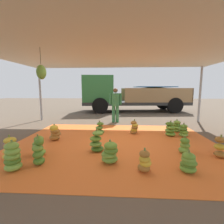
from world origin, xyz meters
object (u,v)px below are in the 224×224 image
Objects in this scene: banana_bunch_5 at (13,157)px; cargo_truck_main at (130,94)px; banana_bunch_0 at (145,162)px; banana_bunch_6 at (38,152)px; banana_bunch_4 at (100,128)px; banana_bunch_11 at (97,142)px; banana_bunch_8 at (220,148)px; banana_bunch_15 at (39,147)px; banana_bunch_13 at (134,128)px; banana_bunch_1 at (110,153)px; banana_bunch_10 at (177,127)px; banana_bunch_12 at (184,131)px; banana_bunch_3 at (185,146)px; worker_0 at (115,103)px; banana_bunch_14 at (170,129)px; banana_bunch_9 at (10,149)px; banana_bunch_2 at (188,163)px; banana_bunch_7 at (55,133)px.

cargo_truck_main is (2.62, 8.48, 0.93)m from banana_bunch_5.
banana_bunch_0 is 2.10m from banana_bunch_6.
banana_bunch_11 is (0.14, -1.62, 0.06)m from banana_bunch_4.
banana_bunch_8 is at bearing 23.06° from banana_bunch_0.
banana_bunch_15 is at bearing -120.79° from banana_bunch_4.
banana_bunch_8 is 0.07× the size of cargo_truck_main.
banana_bunch_13 is at bearing 48.49° from banana_bunch_6.
banana_bunch_1 is 3.41m from banana_bunch_10.
banana_bunch_11 is 1.29× the size of banana_bunch_12.
banana_bunch_13 reaches higher than banana_bunch_3.
banana_bunch_4 is 0.97× the size of banana_bunch_10.
banana_bunch_10 is 0.90× the size of banana_bunch_13.
banana_bunch_15 is at bearing 170.33° from banana_bunch_1.
banana_bunch_3 is at bearing -63.59° from worker_0.
banana_bunch_14 is (-0.62, 1.62, 0.00)m from banana_bunch_8.
banana_bunch_9 is 0.94× the size of banana_bunch_11.
banana_bunch_10 is 1.05× the size of banana_bunch_12.
banana_bunch_10 is 0.94× the size of banana_bunch_15.
cargo_truck_main is 4.57× the size of worker_0.
banana_bunch_10 is (1.55, 2.91, -0.00)m from banana_bunch_0.
banana_bunch_5 is (-3.53, -1.01, 0.07)m from banana_bunch_3.
banana_bunch_13 is at bearing 73.23° from banana_bunch_1.
banana_bunch_0 is 0.92× the size of banana_bunch_15.
banana_bunch_2 is 0.80× the size of banana_bunch_14.
banana_bunch_14 is (0.35, 2.34, 0.05)m from banana_bunch_2.
banana_bunch_14 reaches higher than banana_bunch_1.
banana_bunch_8 is at bearing -83.95° from banana_bunch_10.
banana_bunch_10 is (0.48, 1.99, 0.01)m from banana_bunch_3.
banana_bunch_3 is at bearing -12.79° from banana_bunch_7.
banana_bunch_9 is at bearing -117.45° from worker_0.
banana_bunch_14 is at bearing 26.47° from banana_bunch_9.
banana_bunch_3 is (1.73, 0.60, -0.03)m from banana_bunch_1.
banana_bunch_13 is (1.17, -0.01, 0.04)m from banana_bunch_4.
banana_bunch_2 is 2.90m from banana_bunch_6.
banana_bunch_2 is 0.80× the size of banana_bunch_8.
banana_bunch_0 is at bearing -118.02° from banana_bunch_10.
banana_bunch_8 reaches higher than banana_bunch_15.
banana_bunch_0 reaches higher than banana_bunch_3.
cargo_truck_main reaches higher than banana_bunch_4.
banana_bunch_9 is 1.04× the size of banana_bunch_13.
banana_bunch_8 is at bearing 36.18° from banana_bunch_2.
banana_bunch_15 is at bearing -177.89° from banana_bunch_8.
banana_bunch_15 is (-1.66, 0.28, -0.00)m from banana_bunch_1.
banana_bunch_12 is (3.67, 2.19, -0.07)m from banana_bunch_6.
banana_bunch_0 is at bearing -91.08° from cargo_truck_main.
worker_0 is at bearing 109.88° from banana_bunch_13.
banana_bunch_15 is (-3.90, -1.75, 0.03)m from banana_bunch_12.
banana_bunch_1 is 0.83× the size of banana_bunch_6.
banana_bunch_11 is (-2.58, -1.99, 0.05)m from banana_bunch_10.
banana_bunch_9 is (-1.68, -2.15, 0.04)m from banana_bunch_4.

